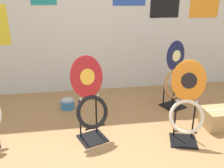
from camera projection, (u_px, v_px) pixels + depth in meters
The scene contains 6 objects.
wall_back at pixel (108, 6), 3.67m from camera, with size 8.00×0.07×2.60m.
toilet_seat_display_navy_moon at pixel (176, 78), 3.34m from camera, with size 0.44×0.37×0.92m.
toilet_seat_display_orange_sun at pixel (187, 104), 2.58m from camera, with size 0.42×0.39×0.88m.
toilet_seat_display_crimson_swirl at pixel (90, 100), 2.61m from camera, with size 0.43×0.39×0.92m.
paint_can at pixel (67, 104), 3.42m from camera, with size 0.19×0.19×0.13m.
storage_box at pixel (222, 118), 2.97m from camera, with size 0.46×0.30×0.23m.
Camera 1 is at (-0.54, -1.60, 1.57)m, focal length 40.00 mm.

